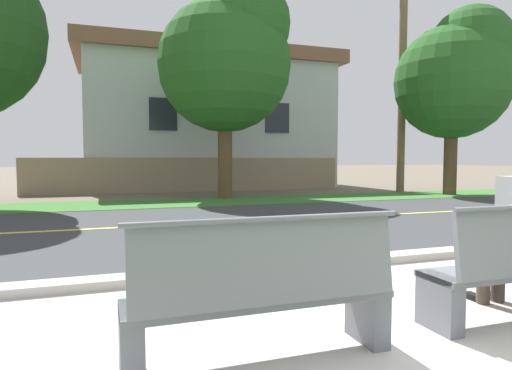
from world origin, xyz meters
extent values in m
plane|color=#665B4C|center=(0.00, 8.00, 0.00)|extent=(140.00, 140.00, 0.00)
cube|color=#B7B2A8|center=(0.00, 0.40, 0.01)|extent=(44.00, 3.60, 0.01)
cube|color=#ADA89E|center=(0.00, 2.35, 0.06)|extent=(44.00, 0.30, 0.11)
cube|color=#383A3D|center=(0.00, 6.50, 0.00)|extent=(52.00, 8.00, 0.01)
cube|color=#E0CC4C|center=(0.00, 6.50, 0.01)|extent=(48.00, 0.14, 0.01)
cube|color=#38702D|center=(0.00, 11.07, 0.01)|extent=(48.00, 2.80, 0.02)
cube|color=slate|center=(-2.01, 0.26, 0.23)|extent=(0.14, 0.40, 0.45)
cube|color=slate|center=(-0.33, 0.26, 0.23)|extent=(0.14, 0.40, 0.45)
cube|color=slate|center=(-1.17, 0.26, 0.42)|extent=(1.82, 0.44, 0.05)
cube|color=slate|center=(-1.17, 0.06, 0.71)|extent=(1.75, 0.12, 0.52)
cylinder|color=slate|center=(-1.17, 0.05, 0.99)|extent=(1.82, 0.04, 0.04)
cube|color=slate|center=(0.33, 0.26, 0.23)|extent=(0.14, 0.40, 0.45)
cylinder|color=#47382D|center=(1.18, 0.45, 0.51)|extent=(0.15, 0.42, 0.15)
cylinder|color=#47382D|center=(1.18, 0.64, 0.21)|extent=(0.12, 0.12, 0.43)
cube|color=black|center=(1.18, 0.72, 0.04)|extent=(0.09, 0.24, 0.07)
cylinder|color=#47382D|center=(1.36, 0.64, 0.21)|extent=(0.12, 0.12, 0.43)
cube|color=black|center=(1.36, 0.72, 0.04)|extent=(0.09, 0.24, 0.07)
cylinder|color=#6B7047|center=(1.05, 0.28, 0.73)|extent=(0.09, 0.09, 0.46)
cylinder|color=brown|center=(1.81, 12.27, 1.42)|extent=(0.49, 0.49, 2.84)
sphere|color=#23561E|center=(1.81, 12.27, 4.55)|extent=(4.55, 4.55, 4.55)
sphere|color=#23561E|center=(2.38, 11.93, 5.91)|extent=(3.18, 3.18, 3.18)
cylinder|color=brown|center=(10.20, 10.80, 1.32)|extent=(0.48, 0.48, 2.64)
sphere|color=#23561E|center=(10.20, 10.80, 4.23)|extent=(4.23, 4.23, 4.23)
sphere|color=#23561E|center=(10.73, 10.49, 5.50)|extent=(2.96, 2.96, 2.96)
cylinder|color=brown|center=(9.56, 12.91, 4.40)|extent=(0.32, 0.32, 8.80)
cube|color=gray|center=(1.33, 15.52, 0.70)|extent=(13.00, 0.36, 1.40)
cube|color=#B7BCC1|center=(2.58, 18.72, 2.86)|extent=(10.95, 6.40, 5.72)
cube|color=brown|center=(2.58, 18.72, 6.02)|extent=(11.82, 6.91, 0.60)
cube|color=#232833|center=(0.11, 15.49, 3.15)|extent=(1.10, 0.06, 1.30)
cube|color=#232833|center=(5.04, 15.49, 3.15)|extent=(1.10, 0.06, 1.30)
camera|label=1|loc=(-2.14, -2.48, 1.36)|focal=30.84mm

